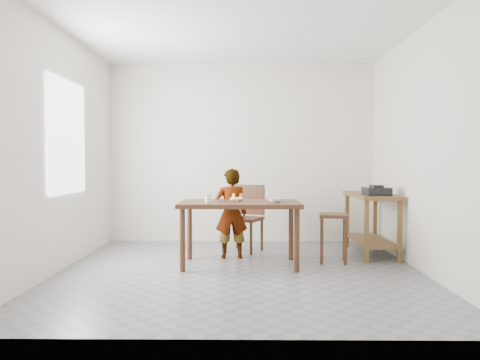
{
  "coord_description": "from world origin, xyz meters",
  "views": [
    {
      "loc": [
        0.06,
        -5.14,
        1.21
      ],
      "look_at": [
        0.0,
        0.4,
        1.0
      ],
      "focal_mm": 35.0,
      "sensor_mm": 36.0,
      "label": 1
    }
  ],
  "objects_px": {
    "child": "(231,213)",
    "dining_chair": "(244,219)",
    "dining_table": "(240,234)",
    "prep_counter": "(371,224)",
    "stool": "(333,238)"
  },
  "relations": [
    {
      "from": "child",
      "to": "dining_chair",
      "type": "distance_m",
      "value": 0.46
    },
    {
      "from": "dining_table",
      "to": "child",
      "type": "height_order",
      "value": "child"
    },
    {
      "from": "dining_table",
      "to": "prep_counter",
      "type": "height_order",
      "value": "prep_counter"
    },
    {
      "from": "dining_table",
      "to": "stool",
      "type": "xyz_separation_m",
      "value": [
        1.13,
        0.18,
        -0.08
      ]
    },
    {
      "from": "stool",
      "to": "child",
      "type": "bearing_deg",
      "value": 168.32
    },
    {
      "from": "prep_counter",
      "to": "child",
      "type": "xyz_separation_m",
      "value": [
        -1.84,
        -0.26,
        0.17
      ]
    },
    {
      "from": "dining_table",
      "to": "dining_chair",
      "type": "relative_size",
      "value": 1.56
    },
    {
      "from": "child",
      "to": "stool",
      "type": "xyz_separation_m",
      "value": [
        1.24,
        -0.26,
        -0.27
      ]
    },
    {
      "from": "prep_counter",
      "to": "dining_table",
      "type": "bearing_deg",
      "value": -157.85
    },
    {
      "from": "prep_counter",
      "to": "dining_chair",
      "type": "xyz_separation_m",
      "value": [
        -1.68,
        0.15,
        0.05
      ]
    },
    {
      "from": "dining_table",
      "to": "child",
      "type": "distance_m",
      "value": 0.49
    },
    {
      "from": "child",
      "to": "dining_table",
      "type": "bearing_deg",
      "value": 98.62
    },
    {
      "from": "prep_counter",
      "to": "child",
      "type": "distance_m",
      "value": 1.86
    },
    {
      "from": "dining_chair",
      "to": "stool",
      "type": "distance_m",
      "value": 1.28
    },
    {
      "from": "dining_table",
      "to": "prep_counter",
      "type": "bearing_deg",
      "value": 22.15
    }
  ]
}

